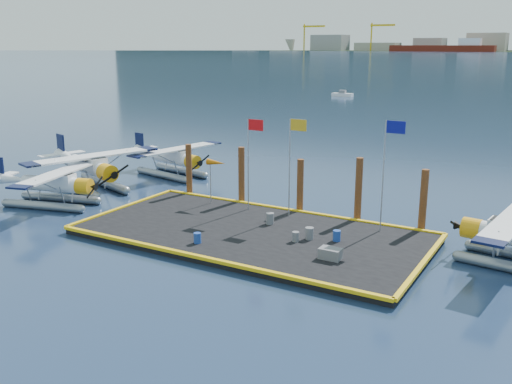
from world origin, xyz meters
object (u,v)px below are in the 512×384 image
(piling_1, at_px, (242,177))
(piling_2, at_px, (300,188))
(drum_1, at_px, (296,237))
(flagpole_red, at_px, (251,150))
(flagpole_yellow, at_px, (293,153))
(drum_4, at_px, (337,236))
(seaplane_c, at_px, (174,160))
(drum_5, at_px, (270,218))
(drum_3, at_px, (197,238))
(seaplane_a, at_px, (55,186))
(piling_4, at_px, (423,203))
(windsock, at_px, (216,164))
(flagpole_blue, at_px, (388,159))
(piling_3, at_px, (358,192))
(piling_0, at_px, (189,171))
(seaplane_b, at_px, (91,170))
(crate, at_px, (330,254))
(drum_2, at_px, (309,233))

(piling_1, xyz_separation_m, piling_2, (4.50, 0.00, -0.20))
(drum_1, xyz_separation_m, flagpole_red, (-5.31, 4.15, 3.72))
(flagpole_yellow, bearing_deg, drum_4, -34.61)
(seaplane_c, xyz_separation_m, drum_4, (18.75, -9.55, -0.74))
(drum_5, bearing_deg, flagpole_yellow, 78.06)
(drum_3, height_order, piling_1, piling_1)
(seaplane_a, height_order, flagpole_yellow, flagpole_yellow)
(drum_1, bearing_deg, piling_4, 46.36)
(drum_1, relative_size, windsock, 0.18)
(flagpole_blue, distance_m, piling_3, 3.72)
(flagpole_red, bearing_deg, seaplane_a, -159.43)
(seaplane_a, height_order, piling_0, piling_0)
(drum_1, bearing_deg, piling_3, 75.53)
(seaplane_c, height_order, piling_0, piling_0)
(seaplane_b, distance_m, crate, 22.75)
(drum_4, height_order, piling_3, piling_3)
(flagpole_red, xyz_separation_m, piling_4, (10.79, 1.60, -2.40))
(drum_3, height_order, crate, drum_3)
(flagpole_red, xyz_separation_m, windsock, (-2.73, 0.00, -1.17))
(drum_1, bearing_deg, crate, -28.79)
(crate, height_order, piling_4, piling_4)
(seaplane_b, bearing_deg, windsock, 110.08)
(flagpole_yellow, height_order, flagpole_blue, flagpole_blue)
(flagpole_yellow, height_order, piling_1, flagpole_yellow)
(drum_4, distance_m, piling_4, 5.90)
(flagpole_red, distance_m, piling_4, 11.17)
(seaplane_a, xyz_separation_m, piling_0, (6.77, 6.47, 0.58))
(seaplane_b, relative_size, flagpole_yellow, 1.70)
(drum_1, relative_size, piling_0, 0.14)
(seaplane_c, relative_size, piling_1, 2.23)
(drum_2, xyz_separation_m, piling_2, (-3.02, 5.03, 1.16))
(seaplane_b, bearing_deg, piling_0, 122.25)
(flagpole_yellow, bearing_deg, seaplane_b, -178.75)
(drum_2, bearing_deg, drum_4, 18.61)
(flagpole_yellow, relative_size, windsock, 1.99)
(seaplane_a, xyz_separation_m, drum_2, (18.78, 1.44, -0.68))
(flagpole_yellow, distance_m, piling_3, 4.75)
(drum_2, height_order, piling_0, piling_0)
(drum_3, xyz_separation_m, drum_5, (1.82, 5.01, 0.05))
(drum_2, xyz_separation_m, piling_0, (-12.02, 5.03, 1.26))
(drum_3, relative_size, piling_1, 0.14)
(seaplane_b, bearing_deg, seaplane_a, 32.18)
(flagpole_blue, xyz_separation_m, piling_1, (-10.70, 1.60, -2.59))
(piling_2, bearing_deg, drum_3, -103.32)
(drum_2, relative_size, piling_3, 0.16)
(drum_3, distance_m, windsock, 8.29)
(seaplane_a, distance_m, piling_1, 13.01)
(piling_3, bearing_deg, flagpole_yellow, -157.15)
(flagpole_blue, distance_m, piling_4, 3.61)
(piling_4, bearing_deg, seaplane_a, -164.77)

